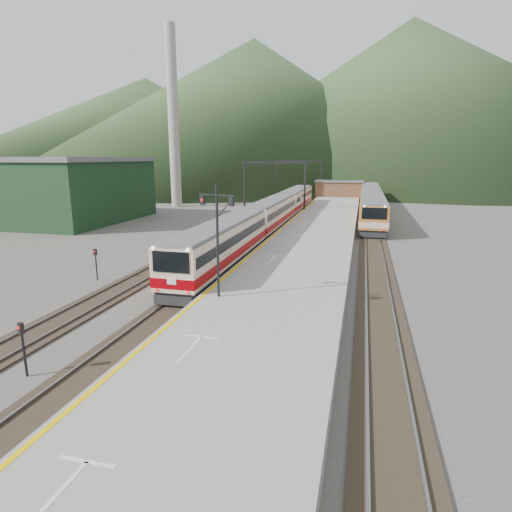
# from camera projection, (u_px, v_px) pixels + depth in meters

# --- Properties ---
(track_main) EXTENTS (2.60, 200.00, 0.23)m
(track_main) POSITION_uv_depth(u_px,v_px,m) (272.00, 231.00, 50.52)
(track_main) COLOR black
(track_main) RESTS_ON ground
(track_far) EXTENTS (2.60, 200.00, 0.23)m
(track_far) POSITION_uv_depth(u_px,v_px,m) (231.00, 229.00, 51.70)
(track_far) COLOR black
(track_far) RESTS_ON ground
(track_second) EXTENTS (2.60, 200.00, 0.23)m
(track_second) POSITION_uv_depth(u_px,v_px,m) (372.00, 235.00, 47.82)
(track_second) COLOR black
(track_second) RESTS_ON ground
(platform) EXTENTS (8.00, 100.00, 1.00)m
(platform) POSITION_uv_depth(u_px,v_px,m) (318.00, 232.00, 47.22)
(platform) COLOR gray
(platform) RESTS_ON ground
(gantry_near) EXTENTS (9.55, 0.25, 8.00)m
(gantry_near) POSITION_uv_depth(u_px,v_px,m) (274.00, 178.00, 64.13)
(gantry_near) COLOR black
(gantry_near) RESTS_ON ground
(gantry_far) EXTENTS (9.55, 0.25, 8.00)m
(gantry_far) POSITION_uv_depth(u_px,v_px,m) (299.00, 172.00, 87.77)
(gantry_far) COLOR black
(gantry_far) RESTS_ON ground
(warehouse) EXTENTS (14.50, 20.50, 8.60)m
(warehouse) POSITION_uv_depth(u_px,v_px,m) (74.00, 189.00, 58.04)
(warehouse) COLOR #133219
(warehouse) RESTS_ON ground
(smokestack) EXTENTS (1.80, 1.80, 30.00)m
(smokestack) POSITION_uv_depth(u_px,v_px,m) (173.00, 119.00, 73.14)
(smokestack) COLOR #9E998E
(smokestack) RESTS_ON ground
(station_shed) EXTENTS (9.40, 4.40, 3.10)m
(station_shed) POSITION_uv_depth(u_px,v_px,m) (339.00, 188.00, 84.57)
(station_shed) COLOR brown
(station_shed) RESTS_ON platform
(hill_a) EXTENTS (180.00, 180.00, 60.00)m
(hill_a) POSITION_uv_depth(u_px,v_px,m) (254.00, 109.00, 195.03)
(hill_a) COLOR #294A24
(hill_a) RESTS_ON ground
(hill_b) EXTENTS (220.00, 220.00, 75.00)m
(hill_b) POSITION_uv_depth(u_px,v_px,m) (409.00, 98.00, 214.70)
(hill_b) COLOR #294A24
(hill_b) RESTS_ON ground
(hill_d) EXTENTS (200.00, 200.00, 55.00)m
(hill_d) POSITION_uv_depth(u_px,v_px,m) (148.00, 126.00, 261.69)
(hill_d) COLOR #294A24
(hill_d) RESTS_ON ground
(main_train) EXTENTS (2.69, 55.29, 3.28)m
(main_train) POSITION_uv_depth(u_px,v_px,m) (272.00, 216.00, 50.25)
(main_train) COLOR beige
(main_train) RESTS_ON track_main
(second_train) EXTENTS (3.11, 42.31, 3.80)m
(second_train) POSITION_uv_depth(u_px,v_px,m) (371.00, 201.00, 64.84)
(second_train) COLOR #B46E31
(second_train) RESTS_ON track_second
(signal_mast) EXTENTS (2.16, 0.64, 6.21)m
(signal_mast) POSITION_uv_depth(u_px,v_px,m) (217.00, 229.00, 22.90)
(signal_mast) COLOR black
(signal_mast) RESTS_ON platform
(short_signal_a) EXTENTS (0.26, 0.23, 2.27)m
(short_signal_a) POSITION_uv_depth(u_px,v_px,m) (23.00, 342.00, 16.76)
(short_signal_a) COLOR black
(short_signal_a) RESTS_ON ground
(short_signal_b) EXTENTS (0.25, 0.21, 2.27)m
(short_signal_b) POSITION_uv_depth(u_px,v_px,m) (221.00, 230.00, 42.62)
(short_signal_b) COLOR black
(short_signal_b) RESTS_ON ground
(short_signal_c) EXTENTS (0.23, 0.18, 2.27)m
(short_signal_c) POSITION_uv_depth(u_px,v_px,m) (96.00, 260.00, 30.17)
(short_signal_c) COLOR black
(short_signal_c) RESTS_ON ground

